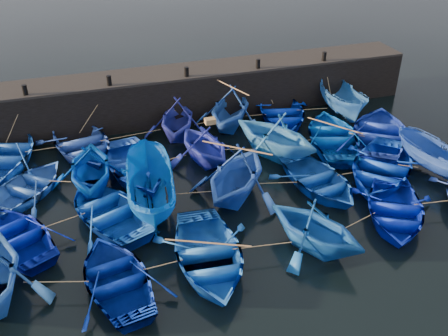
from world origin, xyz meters
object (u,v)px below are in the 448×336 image
object	(u,v)px
boat_0	(5,154)
boat_8	(135,166)
wooden_crate	(210,121)
boat_13	(16,235)

from	to	relation	value
boat_0	boat_8	world-z (taller)	boat_0
boat_0	boat_8	distance (m)	6.33
wooden_crate	boat_0	bearing A→B (deg)	164.09
boat_8	boat_13	distance (m)	6.03
boat_8	wooden_crate	bearing A→B (deg)	-3.89
boat_13	wooden_crate	distance (m)	9.46
boat_0	wooden_crate	size ratio (longest dim) A/B	11.62
boat_0	boat_13	xyz separation A→B (m)	(0.68, -6.28, -0.12)
boat_13	wooden_crate	bearing A→B (deg)	176.62
boat_0	boat_13	size ratio (longest dim) A/B	1.26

